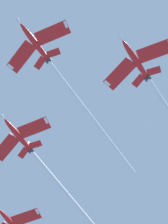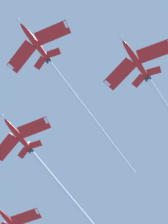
{
  "view_description": "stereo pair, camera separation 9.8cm",
  "coord_description": "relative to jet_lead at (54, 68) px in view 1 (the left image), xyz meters",
  "views": [
    {
      "loc": [
        46.21,
        8.07,
        1.57
      ],
      "look_at": [
        -0.66,
        -12.27,
        100.17
      ],
      "focal_mm": 66.04,
      "sensor_mm": 36.0,
      "label": 1
    },
    {
      "loc": [
        46.25,
        7.98,
        1.57
      ],
      "look_at": [
        -0.66,
        -12.27,
        100.17
      ],
      "focal_mm": 66.04,
      "sensor_mm": 36.0,
      "label": 2
    }
  ],
  "objects": [
    {
      "name": "jet_lead",
      "position": [
        0.0,
        0.0,
        0.0
      ],
      "size": [
        50.93,
        20.81,
        10.43
      ],
      "color": "red"
    },
    {
      "name": "jet_right_wing",
      "position": [
        -25.23,
        -14.62,
        -3.98
      ],
      "size": [
        50.03,
        21.04,
        10.11
      ],
      "color": "red"
    },
    {
      "name": "jet_left_wing",
      "position": [
        -15.74,
        22.69,
        -4.56
      ],
      "size": [
        47.34,
        19.75,
        9.92
      ],
      "color": "red"
    }
  ]
}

